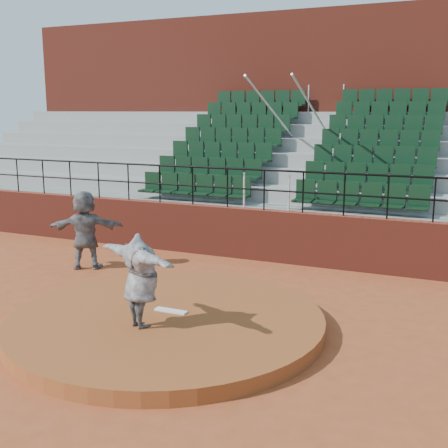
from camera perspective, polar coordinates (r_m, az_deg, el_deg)
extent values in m
plane|color=#A04824|center=(10.09, -5.81, -10.44)|extent=(90.00, 90.00, 0.00)
cylinder|color=brown|center=(10.04, -5.82, -9.78)|extent=(5.50, 5.50, 0.25)
cube|color=white|center=(10.11, -5.42, -8.77)|extent=(0.60, 0.15, 0.03)
cube|color=maroon|center=(14.26, 4.04, -1.12)|extent=(24.00, 0.30, 1.30)
cylinder|color=black|center=(14.00, 4.13, 5.49)|extent=(24.00, 0.05, 0.05)
cylinder|color=black|center=(14.06, 4.10, 3.46)|extent=(24.00, 0.04, 0.04)
cylinder|color=black|center=(18.33, -20.24, 4.66)|extent=(0.04, 0.04, 1.00)
cylinder|color=black|center=(17.66, -17.89, 4.58)|extent=(0.04, 0.04, 1.00)
cylinder|color=black|center=(17.01, -15.35, 4.48)|extent=(0.04, 0.04, 1.00)
cylinder|color=black|center=(16.41, -12.62, 4.37)|extent=(0.04, 0.04, 1.00)
cylinder|color=black|center=(15.84, -9.69, 4.23)|extent=(0.04, 0.04, 1.00)
cylinder|color=black|center=(15.32, -6.55, 4.08)|extent=(0.04, 0.04, 1.00)
cylinder|color=black|center=(14.84, -3.20, 3.90)|extent=(0.04, 0.04, 1.00)
cylinder|color=black|center=(14.42, 0.35, 3.69)|extent=(0.04, 0.04, 1.00)
cylinder|color=black|center=(14.06, 4.10, 3.46)|extent=(0.04, 0.04, 1.00)
cylinder|color=black|center=(13.76, 8.03, 3.20)|extent=(0.04, 0.04, 1.00)
cylinder|color=black|center=(13.53, 12.12, 2.92)|extent=(0.04, 0.04, 1.00)
cylinder|color=black|center=(13.37, 16.32, 2.61)|extent=(0.04, 0.04, 1.00)
cylinder|color=black|center=(13.28, 20.59, 2.28)|extent=(0.04, 0.04, 1.00)
cube|color=gray|center=(14.79, 4.79, -0.67)|extent=(24.00, 0.85, 1.30)
cube|color=black|center=(15.49, -3.05, 3.70)|extent=(3.30, 0.48, 0.72)
cube|color=black|center=(14.07, 13.58, 2.60)|extent=(3.30, 0.48, 0.72)
cube|color=gray|center=(15.55, 5.82, 0.66)|extent=(24.00, 0.85, 1.70)
cube|color=black|center=(16.20, -1.71, 5.48)|extent=(3.30, 0.48, 0.72)
cube|color=black|center=(14.85, 14.24, 4.58)|extent=(3.30, 0.48, 0.72)
cube|color=gray|center=(16.31, 6.76, 1.86)|extent=(24.00, 0.85, 2.10)
cube|color=black|center=(16.93, -0.47, 7.10)|extent=(3.30, 0.48, 0.72)
cube|color=black|center=(15.64, 14.84, 6.36)|extent=(3.30, 0.48, 0.72)
cube|color=gray|center=(17.08, 7.61, 2.95)|extent=(24.00, 0.85, 2.50)
cube|color=black|center=(17.68, 0.66, 8.59)|extent=(3.30, 0.48, 0.72)
cube|color=black|center=(16.46, 15.39, 7.96)|extent=(3.30, 0.48, 0.72)
cube|color=gray|center=(17.87, 8.39, 3.95)|extent=(24.00, 0.85, 2.90)
cube|color=black|center=(18.45, 1.72, 9.95)|extent=(3.30, 0.48, 0.72)
cube|color=black|center=(17.28, 15.88, 9.42)|extent=(3.30, 0.48, 0.72)
cube|color=gray|center=(18.66, 9.11, 4.87)|extent=(24.00, 0.85, 3.30)
cube|color=black|center=(19.24, 2.69, 11.20)|extent=(3.30, 0.48, 0.72)
cube|color=black|center=(18.11, 16.34, 10.74)|extent=(3.30, 0.48, 0.72)
cube|color=gray|center=(19.46, 9.76, 5.71)|extent=(24.00, 0.85, 3.70)
cube|color=black|center=(20.03, 3.59, 12.34)|extent=(3.30, 0.48, 0.72)
cube|color=black|center=(18.96, 16.76, 11.94)|extent=(3.30, 0.48, 0.72)
cylinder|color=silver|center=(17.08, 5.84, 10.24)|extent=(0.06, 5.97, 2.46)
cylinder|color=silver|center=(16.75, 9.81, 10.11)|extent=(0.06, 5.97, 2.46)
cube|color=maroon|center=(21.24, 11.21, 10.72)|extent=(24.00, 3.00, 7.10)
imported|color=black|center=(9.26, -8.49, -5.70)|extent=(1.99, 1.27, 1.58)
imported|color=black|center=(13.82, -13.90, -0.57)|extent=(1.83, 1.27, 1.90)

